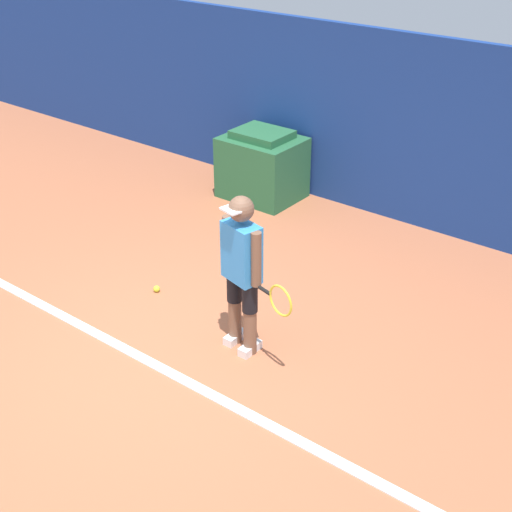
{
  "coord_description": "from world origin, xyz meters",
  "views": [
    {
      "loc": [
        3.77,
        -3.49,
        3.87
      ],
      "look_at": [
        0.42,
        0.83,
        0.86
      ],
      "focal_mm": 50.0,
      "sensor_mm": 36.0,
      "label": 1
    }
  ],
  "objects": [
    {
      "name": "tennis_player",
      "position": [
        0.43,
        0.63,
        0.82
      ],
      "size": [
        0.88,
        0.32,
        1.5
      ],
      "rotation": [
        0.0,
        0.0,
        -0.23
      ],
      "color": "brown",
      "rests_on": "ground_plane"
    },
    {
      "name": "covered_chair",
      "position": [
        -1.48,
        3.41,
        0.43
      ],
      "size": [
        0.99,
        0.79,
        0.91
      ],
      "color": "#28663D",
      "rests_on": "ground_plane"
    },
    {
      "name": "ground_plane",
      "position": [
        0.0,
        0.0,
        0.0
      ],
      "size": [
        24.0,
        24.0,
        0.0
      ],
      "primitive_type": "plane",
      "color": "#B76642"
    },
    {
      "name": "back_wall",
      "position": [
        0.0,
        3.91,
        1.13
      ],
      "size": [
        24.0,
        0.1,
        2.25
      ],
      "color": "navy",
      "rests_on": "ground_plane"
    },
    {
      "name": "court_baseline",
      "position": [
        0.0,
        -0.07,
        0.01
      ],
      "size": [
        21.6,
        0.1,
        0.01
      ],
      "color": "white",
      "rests_on": "ground_plane"
    },
    {
      "name": "tennis_ball",
      "position": [
        -0.88,
        0.83,
        0.03
      ],
      "size": [
        0.07,
        0.07,
        0.07
      ],
      "color": "#D1E533",
      "rests_on": "ground_plane"
    }
  ]
}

